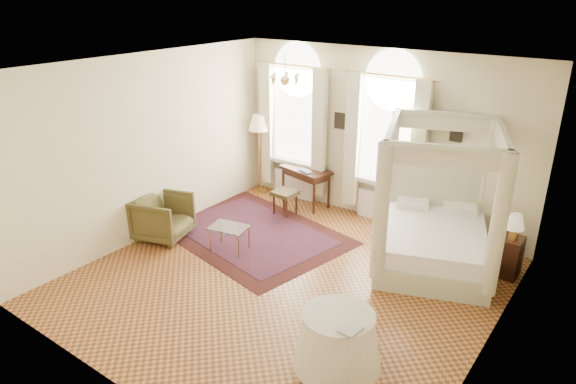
# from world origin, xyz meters

# --- Properties ---
(ground) EXTENTS (6.00, 6.00, 0.00)m
(ground) POSITION_xyz_m (0.00, 0.00, 0.00)
(ground) COLOR #B06533
(ground) RESTS_ON ground
(room_walls) EXTENTS (6.00, 6.00, 6.00)m
(room_walls) POSITION_xyz_m (0.00, 0.00, 1.98)
(room_walls) COLOR beige
(room_walls) RESTS_ON ground
(window_left) EXTENTS (1.62, 0.27, 3.29)m
(window_left) POSITION_xyz_m (-1.90, 2.87, 1.49)
(window_left) COLOR white
(window_left) RESTS_ON room_walls
(window_right) EXTENTS (1.62, 0.27, 3.29)m
(window_right) POSITION_xyz_m (0.20, 2.87, 1.49)
(window_right) COLOR white
(window_right) RESTS_ON room_walls
(chandelier) EXTENTS (0.51, 0.45, 0.50)m
(chandelier) POSITION_xyz_m (-0.90, 1.20, 2.91)
(chandelier) COLOR gold
(chandelier) RESTS_ON room_walls
(wall_pictures) EXTENTS (2.54, 0.03, 0.39)m
(wall_pictures) POSITION_xyz_m (0.09, 2.97, 1.89)
(wall_pictures) COLOR black
(wall_pictures) RESTS_ON room_walls
(canopy_bed) EXTENTS (2.39, 2.63, 2.36)m
(canopy_bed) POSITION_xyz_m (1.65, 1.83, 0.54)
(canopy_bed) COLOR #BBC29D
(canopy_bed) RESTS_ON ground
(nightstand) EXTENTS (0.47, 0.43, 0.66)m
(nightstand) POSITION_xyz_m (2.70, 2.22, 0.33)
(nightstand) COLOR #33190E
(nightstand) RESTS_ON ground
(nightstand_lamp) EXTENTS (0.29, 0.29, 0.43)m
(nightstand_lamp) POSITION_xyz_m (2.77, 2.16, 0.94)
(nightstand_lamp) COLOR gold
(nightstand_lamp) RESTS_ON nightstand
(writing_desk) EXTENTS (1.17, 0.77, 0.80)m
(writing_desk) POSITION_xyz_m (-1.47, 2.70, 0.69)
(writing_desk) COLOR #33190E
(writing_desk) RESTS_ON ground
(laptop) EXTENTS (0.43, 0.36, 0.03)m
(laptop) POSITION_xyz_m (-1.36, 2.57, 0.82)
(laptop) COLOR black
(laptop) RESTS_ON writing_desk
(stool) EXTENTS (0.45, 0.45, 0.50)m
(stool) POSITION_xyz_m (-1.52, 2.04, 0.42)
(stool) COLOR #42371C
(stool) RESTS_ON ground
(armchair) EXTENTS (1.12, 1.11, 0.82)m
(armchair) POSITION_xyz_m (-2.70, -0.11, 0.41)
(armchair) COLOR #49411F
(armchair) RESTS_ON ground
(coffee_table) EXTENTS (0.74, 0.58, 0.45)m
(coffee_table) POSITION_xyz_m (-1.41, 0.24, 0.40)
(coffee_table) COLOR silver
(coffee_table) RESTS_ON ground
(floor_lamp) EXTENTS (0.45, 0.45, 1.76)m
(floor_lamp) POSITION_xyz_m (-2.70, 2.70, 1.50)
(floor_lamp) COLOR gold
(floor_lamp) RESTS_ON ground
(oriental_rug) EXTENTS (3.86, 3.10, 0.01)m
(oriental_rug) POSITION_xyz_m (-1.52, 0.95, 0.01)
(oriental_rug) COLOR #3C140E
(oriental_rug) RESTS_ON ground
(side_table) EXTENTS (1.08, 1.08, 0.73)m
(side_table) POSITION_xyz_m (1.64, -1.20, 0.36)
(side_table) COLOR silver
(side_table) RESTS_ON ground
(book) EXTENTS (0.24, 0.30, 0.03)m
(book) POSITION_xyz_m (1.80, -1.35, 0.75)
(book) COLOR black
(book) RESTS_ON side_table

